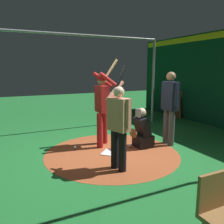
# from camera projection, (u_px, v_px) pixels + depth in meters

# --- Properties ---
(ground_plane) EXTENTS (25.50, 25.50, 0.00)m
(ground_plane) POSITION_uv_depth(u_px,v_px,m) (112.00, 153.00, 5.31)
(ground_plane) COLOR #1E6B2D
(dirt_circle) EXTENTS (3.02, 3.02, 0.01)m
(dirt_circle) POSITION_uv_depth(u_px,v_px,m) (112.00, 153.00, 5.31)
(dirt_circle) COLOR #9E4C28
(dirt_circle) RESTS_ON ground
(home_plate) EXTENTS (0.59, 0.59, 0.01)m
(home_plate) POSITION_uv_depth(u_px,v_px,m) (112.00, 153.00, 5.31)
(home_plate) COLOR white
(home_plate) RESTS_ON dirt_circle
(batter) EXTENTS (0.68, 0.49, 2.13)m
(batter) POSITION_uv_depth(u_px,v_px,m) (102.00, 102.00, 5.67)
(batter) COLOR maroon
(batter) RESTS_ON ground
(catcher) EXTENTS (0.58, 0.40, 0.97)m
(catcher) POSITION_uv_depth(u_px,v_px,m) (142.00, 132.00, 5.65)
(catcher) COLOR black
(catcher) RESTS_ON ground
(umpire) EXTENTS (0.23, 0.49, 1.82)m
(umpire) POSITION_uv_depth(u_px,v_px,m) (170.00, 104.00, 5.76)
(umpire) COLOR #4C4C51
(umpire) RESTS_ON ground
(visitor) EXTENTS (0.53, 0.59, 1.96)m
(visitor) POSITION_uv_depth(u_px,v_px,m) (119.00, 123.00, 4.30)
(visitor) COLOR black
(visitor) RESTS_ON ground
(cage_frame) EXTENTS (5.42, 4.54, 2.89)m
(cage_frame) POSITION_uv_depth(u_px,v_px,m) (112.00, 62.00, 4.94)
(cage_frame) COLOR gray
(cage_frame) RESTS_ON ground
(bat_rack) EXTENTS (0.94, 0.20, 1.05)m
(bat_rack) POSITION_uv_depth(u_px,v_px,m) (179.00, 106.00, 8.97)
(bat_rack) COLOR olive
(bat_rack) RESTS_ON ground
(baseball_0) EXTENTS (0.07, 0.07, 0.07)m
(baseball_0) POSITION_uv_depth(u_px,v_px,m) (75.00, 147.00, 5.58)
(baseball_0) COLOR white
(baseball_0) RESTS_ON dirt_circle
(baseball_1) EXTENTS (0.07, 0.07, 0.07)m
(baseball_1) POSITION_uv_depth(u_px,v_px,m) (123.00, 143.00, 5.92)
(baseball_1) COLOR white
(baseball_1) RESTS_ON dirt_circle
(baseball_2) EXTENTS (0.07, 0.07, 0.07)m
(baseball_2) POSITION_uv_depth(u_px,v_px,m) (130.00, 146.00, 5.68)
(baseball_2) COLOR white
(baseball_2) RESTS_ON dirt_circle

